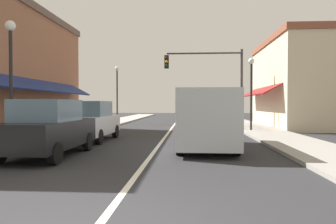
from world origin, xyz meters
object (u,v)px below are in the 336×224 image
van_in_lane (206,117)px  traffic_signal_mast_arm (214,74)px  parked_car_nearest_left (48,128)px  street_lamp_left_near (11,63)px  street_lamp_left_far (117,85)px  street_lamp_right_mid (251,82)px  parked_car_second_left (90,121)px

van_in_lane → traffic_signal_mast_arm: (1.06, 10.52, 2.59)m
parked_car_nearest_left → street_lamp_left_near: (-1.82, 1.11, 2.20)m
street_lamp_left_near → street_lamp_left_far: size_ratio=0.93×
street_lamp_right_mid → street_lamp_left_far: bearing=142.0°
parked_car_second_left → street_lamp_left_far: street_lamp_left_far is taller
parked_car_nearest_left → street_lamp_left_far: size_ratio=0.85×
parked_car_nearest_left → van_in_lane: van_in_lane is taller
traffic_signal_mast_arm → street_lamp_left_near: traffic_signal_mast_arm is taller
parked_car_nearest_left → van_in_lane: size_ratio=0.79×
traffic_signal_mast_arm → street_lamp_right_mid: (1.97, -3.11, -0.76)m
traffic_signal_mast_arm → street_lamp_right_mid: 3.76m
street_lamp_left_near → van_in_lane: bearing=8.6°
parked_car_second_left → street_lamp_left_near: 4.33m
van_in_lane → street_lamp_right_mid: 8.21m
parked_car_second_left → street_lamp_left_near: bearing=-117.6°
parked_car_second_left → street_lamp_left_near: street_lamp_left_near is taller
street_lamp_right_mid → traffic_signal_mast_arm: bearing=122.4°
parked_car_second_left → van_in_lane: van_in_lane is taller
van_in_lane → parked_car_nearest_left: bearing=-156.0°
traffic_signal_mast_arm → street_lamp_left_near: size_ratio=1.20×
traffic_signal_mast_arm → street_lamp_left_far: traffic_signal_mast_arm is taller
van_in_lane → street_lamp_left_near: 7.14m
parked_car_second_left → traffic_signal_mast_arm: size_ratio=0.76×
van_in_lane → street_lamp_right_mid: street_lamp_right_mid is taller
parked_car_second_left → street_lamp_left_far: size_ratio=0.85×
parked_car_second_left → street_lamp_left_far: (-1.70, 12.79, 2.39)m
parked_car_nearest_left → parked_car_second_left: (-0.05, 4.40, 0.00)m
van_in_lane → traffic_signal_mast_arm: 10.89m
van_in_lane → street_lamp_left_far: size_ratio=1.07×
parked_car_second_left → street_lamp_left_far: bearing=98.4°
parked_car_second_left → street_lamp_right_mid: size_ratio=0.94×
parked_car_nearest_left → street_lamp_left_near: 3.06m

